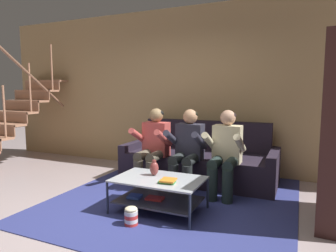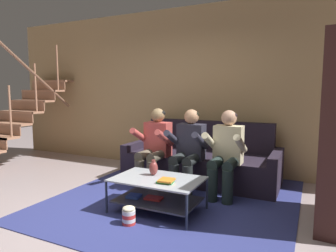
{
  "view_description": "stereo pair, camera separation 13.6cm",
  "coord_description": "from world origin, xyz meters",
  "px_view_note": "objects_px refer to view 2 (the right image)",
  "views": [
    {
      "loc": [
        1.8,
        -2.68,
        1.42
      ],
      "look_at": [
        0.25,
        0.79,
        0.98
      ],
      "focal_mm": 32.0,
      "sensor_mm": 36.0,
      "label": 1
    },
    {
      "loc": [
        1.92,
        -2.62,
        1.42
      ],
      "look_at": [
        0.25,
        0.79,
        0.98
      ],
      "focal_mm": 32.0,
      "sensor_mm": 36.0,
      "label": 2
    }
  ],
  "objects_px": {
    "coffee_table": "(157,189)",
    "person_seated_middle": "(188,147)",
    "vase": "(153,168)",
    "book_stack": "(166,181)",
    "couch": "(202,162)",
    "person_seated_left": "(154,144)",
    "person_seated_right": "(226,150)",
    "popcorn_tub": "(129,216)"
  },
  "relations": [
    {
      "from": "coffee_table",
      "to": "book_stack",
      "type": "distance_m",
      "value": 0.26
    },
    {
      "from": "book_stack",
      "to": "vase",
      "type": "bearing_deg",
      "value": 142.67
    },
    {
      "from": "person_seated_left",
      "to": "coffee_table",
      "type": "distance_m",
      "value": 1.06
    },
    {
      "from": "person_seated_left",
      "to": "book_stack",
      "type": "bearing_deg",
      "value": -55.21
    },
    {
      "from": "couch",
      "to": "popcorn_tub",
      "type": "bearing_deg",
      "value": -94.26
    },
    {
      "from": "person_seated_middle",
      "to": "coffee_table",
      "type": "distance_m",
      "value": 0.94
    },
    {
      "from": "coffee_table",
      "to": "person_seated_middle",
      "type": "bearing_deg",
      "value": 87.02
    },
    {
      "from": "person_seated_middle",
      "to": "vase",
      "type": "bearing_deg",
      "value": -100.6
    },
    {
      "from": "book_stack",
      "to": "popcorn_tub",
      "type": "distance_m",
      "value": 0.54
    },
    {
      "from": "person_seated_middle",
      "to": "book_stack",
      "type": "relative_size",
      "value": 5.76
    },
    {
      "from": "person_seated_right",
      "to": "book_stack",
      "type": "bearing_deg",
      "value": -113.23
    },
    {
      "from": "popcorn_tub",
      "to": "person_seated_middle",
      "type": "bearing_deg",
      "value": 83.89
    },
    {
      "from": "person_seated_left",
      "to": "popcorn_tub",
      "type": "bearing_deg",
      "value": -72.92
    },
    {
      "from": "person_seated_right",
      "to": "popcorn_tub",
      "type": "distance_m",
      "value": 1.58
    },
    {
      "from": "vase",
      "to": "coffee_table",
      "type": "bearing_deg",
      "value": -45.62
    },
    {
      "from": "popcorn_tub",
      "to": "book_stack",
      "type": "bearing_deg",
      "value": 52.06
    },
    {
      "from": "couch",
      "to": "book_stack",
      "type": "relative_size",
      "value": 11.84
    },
    {
      "from": "person_seated_left",
      "to": "person_seated_right",
      "type": "xyz_separation_m",
      "value": [
        1.09,
        0.0,
        0.0
      ]
    },
    {
      "from": "person_seated_right",
      "to": "vase",
      "type": "height_order",
      "value": "person_seated_right"
    },
    {
      "from": "coffee_table",
      "to": "person_seated_left",
      "type": "bearing_deg",
      "value": 120.1
    },
    {
      "from": "person_seated_right",
      "to": "book_stack",
      "type": "xyz_separation_m",
      "value": [
        -0.42,
        -0.97,
        -0.21
      ]
    },
    {
      "from": "person_seated_right",
      "to": "popcorn_tub",
      "type": "bearing_deg",
      "value": -117.53
    },
    {
      "from": "couch",
      "to": "person_seated_middle",
      "type": "height_order",
      "value": "person_seated_middle"
    },
    {
      "from": "vase",
      "to": "popcorn_tub",
      "type": "height_order",
      "value": "vase"
    },
    {
      "from": "couch",
      "to": "popcorn_tub",
      "type": "height_order",
      "value": "couch"
    },
    {
      "from": "couch",
      "to": "person_seated_left",
      "type": "height_order",
      "value": "person_seated_left"
    },
    {
      "from": "person_seated_left",
      "to": "person_seated_middle",
      "type": "xyz_separation_m",
      "value": [
        0.55,
        -0.0,
        -0.0
      ]
    },
    {
      "from": "coffee_table",
      "to": "popcorn_tub",
      "type": "distance_m",
      "value": 0.49
    },
    {
      "from": "vase",
      "to": "book_stack",
      "type": "relative_size",
      "value": 0.93
    },
    {
      "from": "vase",
      "to": "person_seated_right",
      "type": "bearing_deg",
      "value": 47.97
    },
    {
      "from": "person_seated_right",
      "to": "popcorn_tub",
      "type": "xyz_separation_m",
      "value": [
        -0.69,
        -1.32,
        -0.54
      ]
    },
    {
      "from": "person_seated_right",
      "to": "book_stack",
      "type": "height_order",
      "value": "person_seated_right"
    },
    {
      "from": "person_seated_left",
      "to": "vase",
      "type": "bearing_deg",
      "value": -62.19
    },
    {
      "from": "person_seated_right",
      "to": "coffee_table",
      "type": "bearing_deg",
      "value": -124.36
    },
    {
      "from": "couch",
      "to": "book_stack",
      "type": "xyz_separation_m",
      "value": [
        0.13,
        -1.55,
        0.13
      ]
    },
    {
      "from": "coffee_table",
      "to": "book_stack",
      "type": "bearing_deg",
      "value": -31.66
    },
    {
      "from": "vase",
      "to": "book_stack",
      "type": "height_order",
      "value": "vase"
    },
    {
      "from": "person_seated_middle",
      "to": "vase",
      "type": "xyz_separation_m",
      "value": [
        -0.14,
        -0.76,
        -0.15
      ]
    },
    {
      "from": "popcorn_tub",
      "to": "person_seated_right",
      "type": "bearing_deg",
      "value": 62.47
    },
    {
      "from": "person_seated_middle",
      "to": "vase",
      "type": "distance_m",
      "value": 0.79
    },
    {
      "from": "person_seated_middle",
      "to": "popcorn_tub",
      "type": "height_order",
      "value": "person_seated_middle"
    },
    {
      "from": "person_seated_middle",
      "to": "book_stack",
      "type": "bearing_deg",
      "value": -82.44
    }
  ]
}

